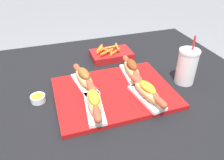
# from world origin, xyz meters

# --- Properties ---
(patio_table) EXTENTS (1.30, 1.05, 0.74)m
(patio_table) POSITION_xyz_m (0.00, 0.00, 0.37)
(patio_table) COLOR black
(patio_table) RESTS_ON ground_plane
(serving_tray) EXTENTS (0.47, 0.35, 0.02)m
(serving_tray) POSITION_xyz_m (-0.00, -0.06, 0.75)
(serving_tray) COLOR #B71414
(serving_tray) RESTS_ON patio_table
(hot_dog_0) EXTENTS (0.08, 0.22, 0.07)m
(hot_dog_0) POSITION_xyz_m (-0.10, -0.15, 0.79)
(hot_dog_0) COLOR white
(hot_dog_0) RESTS_ON serving_tray
(hot_dog_1) EXTENTS (0.09, 0.22, 0.07)m
(hot_dog_1) POSITION_xyz_m (0.10, -0.15, 0.79)
(hot_dog_1) COLOR white
(hot_dog_1) RESTS_ON serving_tray
(hot_dog_2) EXTENTS (0.09, 0.22, 0.08)m
(hot_dog_2) POSITION_xyz_m (-0.11, 0.01, 0.79)
(hot_dog_2) COLOR white
(hot_dog_2) RESTS_ON serving_tray
(hot_dog_3) EXTENTS (0.07, 0.22, 0.08)m
(hot_dog_3) POSITION_xyz_m (0.11, 0.02, 0.79)
(hot_dog_3) COLOR white
(hot_dog_3) RESTS_ON serving_tray
(sauce_bowl) EXTENTS (0.06, 0.06, 0.03)m
(sauce_bowl) POSITION_xyz_m (-0.30, -0.01, 0.76)
(sauce_bowl) COLOR white
(sauce_bowl) RESTS_ON patio_table
(drink_cup) EXTENTS (0.09, 0.09, 0.21)m
(drink_cup) POSITION_xyz_m (0.32, -0.07, 0.82)
(drink_cup) COLOR white
(drink_cup) RESTS_ON patio_table
(fries_basket) EXTENTS (0.21, 0.13, 0.06)m
(fries_basket) POSITION_xyz_m (0.09, 0.25, 0.76)
(fries_basket) COLOR #B21919
(fries_basket) RESTS_ON patio_table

